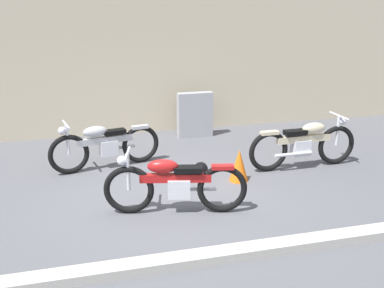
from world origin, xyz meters
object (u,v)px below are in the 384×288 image
at_px(helmet, 201,169).
at_px(motorcycle_cream, 304,144).
at_px(stone_marker, 195,115).
at_px(traffic_cone, 239,165).
at_px(motorcycle_silver, 105,145).
at_px(motorcycle_red, 174,184).

xyz_separation_m(helmet, motorcycle_cream, (1.92, -0.06, 0.33)).
xyz_separation_m(stone_marker, traffic_cone, (0.06, -2.68, -0.23)).
distance_m(helmet, traffic_cone, 0.69).
distance_m(traffic_cone, motorcycle_silver, 2.44).
relative_size(motorcycle_cream, motorcycle_silver, 1.05).
xyz_separation_m(motorcycle_cream, motorcycle_red, (-2.65, -1.18, -0.01)).
distance_m(traffic_cone, motorcycle_red, 1.58).
bearing_deg(motorcycle_red, stone_marker, -96.26).
bearing_deg(motorcycle_silver, traffic_cone, 139.45).
height_order(helmet, motorcycle_cream, motorcycle_cream).
xyz_separation_m(stone_marker, motorcycle_red, (-1.25, -3.56, -0.06)).
height_order(stone_marker, motorcycle_cream, stone_marker).
xyz_separation_m(traffic_cone, motorcycle_red, (-1.30, -0.88, 0.16)).
bearing_deg(motorcycle_cream, motorcycle_silver, 164.89).
xyz_separation_m(traffic_cone, motorcycle_silver, (-2.13, 1.17, 0.16)).
relative_size(motorcycle_cream, motorcycle_red, 1.05).
bearing_deg(helmet, motorcycle_silver, 152.39).
relative_size(helmet, motorcycle_red, 0.13).
distance_m(stone_marker, motorcycle_silver, 2.57).
height_order(stone_marker, motorcycle_red, stone_marker).
xyz_separation_m(motorcycle_red, motorcycle_silver, (-0.83, 2.05, 0.00)).
bearing_deg(motorcycle_red, motorcycle_silver, -54.94).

